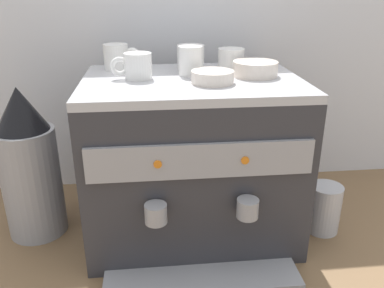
{
  "coord_description": "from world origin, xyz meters",
  "views": [
    {
      "loc": [
        -0.12,
        -1.09,
        0.74
      ],
      "look_at": [
        0.0,
        0.0,
        0.29
      ],
      "focal_mm": 37.23,
      "sensor_mm": 36.0,
      "label": 1
    }
  ],
  "objects": [
    {
      "name": "ceramic_cup_1",
      "position": [
        0.01,
        0.12,
        0.53
      ],
      "size": [
        0.08,
        0.12,
        0.07
      ],
      "color": "white",
      "rests_on": "espresso_machine"
    },
    {
      "name": "ceramic_bowl_1",
      "position": [
        0.05,
        -0.06,
        0.51
      ],
      "size": [
        0.11,
        0.11,
        0.03
      ],
      "color": "beige",
      "rests_on": "espresso_machine"
    },
    {
      "name": "ceramic_cup_2",
      "position": [
        -0.0,
        0.05,
        0.53
      ],
      "size": [
        0.07,
        0.11,
        0.08
      ],
      "color": "white",
      "rests_on": "espresso_machine"
    },
    {
      "name": "ceramic_bowl_0",
      "position": [
        0.18,
        0.01,
        0.51
      ],
      "size": [
        0.13,
        0.13,
        0.04
      ],
      "color": "beige",
      "rests_on": "espresso_machine"
    },
    {
      "name": "tiled_backsplash_wall",
      "position": [
        0.0,
        0.36,
        0.51
      ],
      "size": [
        2.8,
        0.03,
        1.01
      ],
      "primitive_type": "cube",
      "color": "silver",
      "rests_on": "ground_plane"
    },
    {
      "name": "ceramic_cup_4",
      "position": [
        -0.21,
        0.14,
        0.53
      ],
      "size": [
        0.11,
        0.07,
        0.08
      ],
      "color": "white",
      "rests_on": "espresso_machine"
    },
    {
      "name": "ceramic_cup_0",
      "position": [
        0.13,
        0.12,
        0.52
      ],
      "size": [
        0.08,
        0.11,
        0.06
      ],
      "color": "white",
      "rests_on": "espresso_machine"
    },
    {
      "name": "milk_pitcher",
      "position": [
        0.41,
        -0.06,
        0.08
      ],
      "size": [
        0.1,
        0.1,
        0.16
      ],
      "primitive_type": "cylinder",
      "color": "#B7B7BC",
      "rests_on": "ground_plane"
    },
    {
      "name": "ceramic_cup_3",
      "position": [
        -0.15,
        0.01,
        0.53
      ],
      "size": [
        0.11,
        0.08,
        0.07
      ],
      "color": "white",
      "rests_on": "espresso_machine"
    },
    {
      "name": "espresso_machine",
      "position": [
        0.0,
        -0.0,
        0.24
      ],
      "size": [
        0.61,
        0.53,
        0.49
      ],
      "color": "#2D2D33",
      "rests_on": "ground_plane"
    },
    {
      "name": "coffee_grinder",
      "position": [
        -0.49,
        0.04,
        0.22
      ],
      "size": [
        0.18,
        0.18,
        0.47
      ],
      "color": "#939399",
      "rests_on": "ground_plane"
    },
    {
      "name": "ground_plane",
      "position": [
        0.0,
        0.0,
        0.0
      ],
      "size": [
        4.0,
        4.0,
        0.0
      ],
      "primitive_type": "plane",
      "color": "brown"
    }
  ]
}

